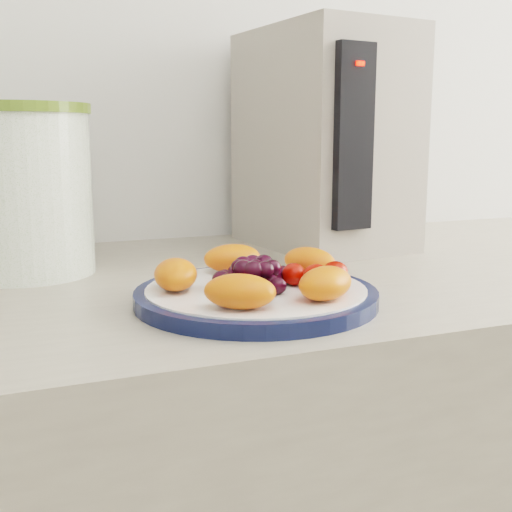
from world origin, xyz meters
name	(u,v)px	position (x,y,z in m)	size (l,w,h in m)	color
plate_rim	(256,296)	(-0.11, 1.06, 0.91)	(0.25, 0.25, 0.01)	#0E173B
plate_face	(256,295)	(-0.11, 1.06, 0.91)	(0.23, 0.23, 0.02)	white
canister	(24,195)	(-0.32, 1.30, 1.00)	(0.16, 0.16, 0.20)	#467221
canister_lid	(18,108)	(-0.32, 1.30, 1.10)	(0.17, 0.17, 0.01)	olive
appliance_body	(323,140)	(0.12, 1.35, 1.06)	(0.19, 0.26, 0.33)	#A1978B
appliance_panel	(353,138)	(0.09, 1.21, 1.07)	(0.06, 0.02, 0.24)	black
appliance_led	(360,63)	(0.09, 1.20, 1.16)	(0.01, 0.01, 0.01)	#FF0C05
fruit_plate	(262,273)	(-0.10, 1.05, 0.93)	(0.22, 0.21, 0.03)	#EF4D12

